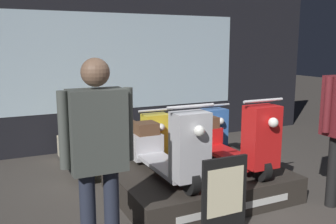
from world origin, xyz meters
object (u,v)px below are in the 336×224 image
Objects in this scene: scooter_backrow_0 at (80,148)px; price_sign_board at (224,197)px; scooter_display_left at (168,149)px; scooter_display_right at (234,140)px; scooter_backrow_1 at (143,141)px; scooter_backrow_2 at (197,134)px; person_left_browsing at (98,146)px.

scooter_backrow_0 is 2.66m from price_sign_board.
scooter_display_left reaches higher than scooter_backrow_0.
scooter_display_left is 1.00× the size of scooter_display_right.
scooter_backrow_1 is 1.00× the size of scooter_backrow_2.
scooter_display_right is 1.00× the size of scooter_backrow_2.
scooter_backrow_1 is 2.52m from price_sign_board.
price_sign_board is at bearing -114.49° from scooter_backrow_2.
scooter_display_right is 1.00× the size of scooter_backrow_1.
person_left_browsing is at bearing 178.26° from price_sign_board.
scooter_backrow_1 is (0.31, 1.59, -0.31)m from scooter_display_left.
scooter_display_right is at bearing 50.67° from price_sign_board.
scooter_display_left is at bearing -66.82° from scooter_backrow_0.
scooter_backrow_0 is at bearing 81.42° from person_left_browsing.
scooter_backrow_2 is at bearing 0.00° from scooter_backrow_0.
scooter_display_left is at bearing -101.15° from scooter_backrow_1.
person_left_browsing reaches higher than scooter_backrow_1.
scooter_backrow_0 and scooter_backrow_1 have the same top height.
scooter_display_right reaches higher than scooter_backrow_2.
scooter_backrow_1 is at bearing 0.00° from scooter_backrow_0.
scooter_display_right is 0.91× the size of person_left_browsing.
person_left_browsing is at bearing -139.89° from scooter_display_left.
scooter_display_right is 1.00× the size of scooter_backrow_0.
scooter_display_right reaches higher than scooter_backrow_1.
scooter_display_left is 0.98m from price_sign_board.
scooter_display_left is 1.43m from person_left_browsing.
scooter_display_left is at bearing 99.92° from price_sign_board.
scooter_backrow_0 is at bearing 108.52° from price_sign_board.
scooter_backrow_0 and scooter_backrow_2 have the same top height.
scooter_display_right is at bearing -69.11° from scooter_backrow_1.
scooter_display_left is at bearing 40.11° from person_left_browsing.
price_sign_board is at bearing -80.08° from scooter_display_left.
scooter_backrow_1 reaches higher than price_sign_board.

